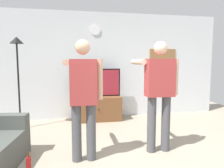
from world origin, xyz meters
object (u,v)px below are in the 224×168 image
(person_standing_nearer_lamp, at_px, (83,94))
(beverage_bottle, at_px, (29,167))
(television, at_px, (97,83))
(framed_picture, at_px, (162,60))
(floor_lamp, at_px, (18,64))
(wall_clock, at_px, (95,30))
(person_standing_nearer_couch, at_px, (159,89))
(tv_stand, at_px, (97,108))

(person_standing_nearer_lamp, height_order, beverage_bottle, person_standing_nearer_lamp)
(television, distance_m, framed_picture, 1.94)
(framed_picture, height_order, floor_lamp, floor_lamp)
(framed_picture, bearing_deg, beverage_bottle, -137.99)
(beverage_bottle, bearing_deg, television, 64.70)
(framed_picture, bearing_deg, wall_clock, -179.84)
(floor_lamp, bearing_deg, person_standing_nearer_couch, -32.76)
(person_standing_nearer_couch, bearing_deg, floor_lamp, 147.24)
(tv_stand, relative_size, television, 0.99)
(floor_lamp, relative_size, person_standing_nearer_lamp, 1.12)
(tv_stand, xyz_separation_m, person_standing_nearer_couch, (0.76, -1.97, 0.72))
(tv_stand, distance_m, television, 0.64)
(framed_picture, bearing_deg, floor_lamp, -169.34)
(framed_picture, distance_m, beverage_bottle, 4.25)
(floor_lamp, height_order, person_standing_nearer_couch, floor_lamp)
(television, distance_m, beverage_bottle, 2.82)
(wall_clock, bearing_deg, beverage_bottle, -113.26)
(floor_lamp, distance_m, person_standing_nearer_couch, 2.97)
(wall_clock, height_order, floor_lamp, wall_clock)
(floor_lamp, relative_size, beverage_bottle, 6.02)
(television, distance_m, person_standing_nearer_couch, 2.15)
(television, bearing_deg, person_standing_nearer_lamp, -101.91)
(wall_clock, height_order, framed_picture, wall_clock)
(television, relative_size, person_standing_nearer_lamp, 0.66)
(tv_stand, bearing_deg, beverage_bottle, -115.73)
(television, bearing_deg, person_standing_nearer_couch, -69.38)
(floor_lamp, height_order, person_standing_nearer_lamp, floor_lamp)
(tv_stand, distance_m, person_standing_nearer_lamp, 2.22)
(floor_lamp, bearing_deg, tv_stand, 12.25)
(tv_stand, bearing_deg, wall_clock, 90.00)
(wall_clock, height_order, beverage_bottle, wall_clock)
(floor_lamp, distance_m, beverage_bottle, 2.45)
(tv_stand, xyz_separation_m, television, (-0.00, 0.05, 0.64))
(wall_clock, bearing_deg, tv_stand, -90.00)
(framed_picture, height_order, person_standing_nearer_lamp, framed_picture)
(floor_lamp, bearing_deg, wall_clock, 21.10)
(tv_stand, xyz_separation_m, framed_picture, (1.83, 0.30, 1.21))
(wall_clock, xyz_separation_m, floor_lamp, (-1.72, -0.66, -0.84))
(wall_clock, relative_size, person_standing_nearer_couch, 0.14)
(tv_stand, height_order, framed_picture, framed_picture)
(person_standing_nearer_couch, height_order, beverage_bottle, person_standing_nearer_couch)
(tv_stand, height_order, wall_clock, wall_clock)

